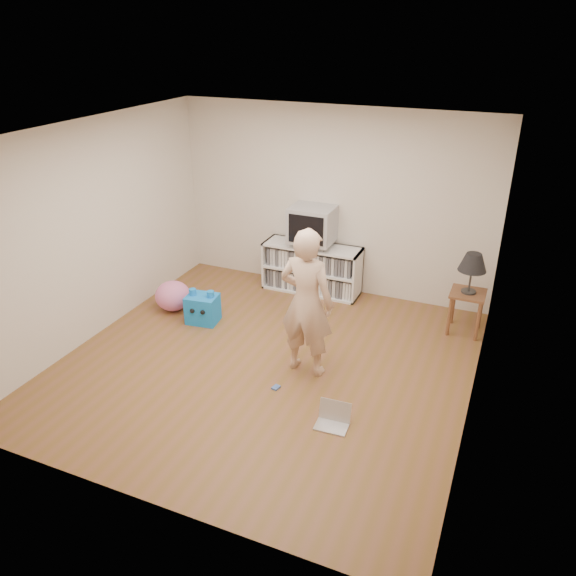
# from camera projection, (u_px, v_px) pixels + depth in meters

# --- Properties ---
(ground) EXTENTS (4.50, 4.50, 0.00)m
(ground) POSITION_uv_depth(u_px,v_px,m) (266.00, 363.00, 6.47)
(ground) COLOR brown
(ground) RESTS_ON ground
(walls) EXTENTS (4.52, 4.52, 2.60)m
(walls) POSITION_uv_depth(u_px,v_px,m) (264.00, 259.00, 5.91)
(walls) COLOR beige
(walls) RESTS_ON ground
(ceiling) EXTENTS (4.50, 4.50, 0.01)m
(ceiling) POSITION_uv_depth(u_px,v_px,m) (261.00, 133.00, 5.35)
(ceiling) COLOR white
(ceiling) RESTS_ON walls
(media_unit) EXTENTS (1.40, 0.45, 0.70)m
(media_unit) POSITION_uv_depth(u_px,v_px,m) (312.00, 268.00, 8.08)
(media_unit) COLOR white
(media_unit) RESTS_ON ground
(dvd_deck) EXTENTS (0.45, 0.35, 0.07)m
(dvd_deck) POSITION_uv_depth(u_px,v_px,m) (312.00, 243.00, 7.90)
(dvd_deck) COLOR gray
(dvd_deck) RESTS_ON media_unit
(crt_tv) EXTENTS (0.60, 0.53, 0.50)m
(crt_tv) POSITION_uv_depth(u_px,v_px,m) (313.00, 224.00, 7.78)
(crt_tv) COLOR #A4A4A9
(crt_tv) RESTS_ON dvd_deck
(side_table) EXTENTS (0.42, 0.42, 0.55)m
(side_table) POSITION_uv_depth(u_px,v_px,m) (467.00, 302.00, 6.96)
(side_table) COLOR brown
(side_table) RESTS_ON ground
(table_lamp) EXTENTS (0.34, 0.34, 0.52)m
(table_lamp) POSITION_uv_depth(u_px,v_px,m) (473.00, 263.00, 6.73)
(table_lamp) COLOR #333333
(table_lamp) RESTS_ON side_table
(person) EXTENTS (0.64, 0.45, 1.69)m
(person) POSITION_uv_depth(u_px,v_px,m) (307.00, 303.00, 6.00)
(person) COLOR #D7B093
(person) RESTS_ON ground
(laptop) EXTENTS (0.33, 0.27, 0.22)m
(laptop) POSITION_uv_depth(u_px,v_px,m) (333.00, 418.00, 5.48)
(laptop) COLOR silver
(laptop) RESTS_ON ground
(playing_cards) EXTENTS (0.08, 0.10, 0.02)m
(playing_cards) POSITION_uv_depth(u_px,v_px,m) (276.00, 387.00, 6.03)
(playing_cards) COLOR #4566B8
(playing_cards) RESTS_ON ground
(plush_blue) EXTENTS (0.43, 0.38, 0.46)m
(plush_blue) POSITION_uv_depth(u_px,v_px,m) (203.00, 308.00, 7.28)
(plush_blue) COLOR #0F7AE0
(plush_blue) RESTS_ON ground
(plush_pink) EXTENTS (0.62, 0.62, 0.40)m
(plush_pink) POSITION_uv_depth(u_px,v_px,m) (173.00, 296.00, 7.60)
(plush_pink) COLOR pink
(plush_pink) RESTS_ON ground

